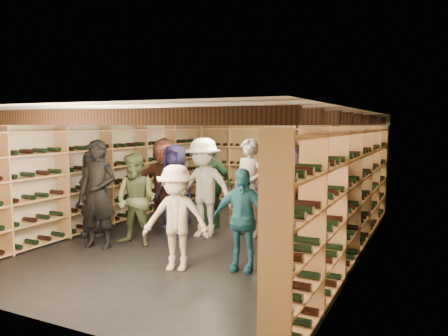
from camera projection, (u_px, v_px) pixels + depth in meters
ground at (213, 238)px, 8.40m from camera, size 8.00×8.00×0.00m
walls at (213, 176)px, 8.28m from camera, size 5.52×8.02×2.40m
ceiling at (213, 112)px, 8.16m from camera, size 5.50×8.00×0.01m
ceiling_joists at (213, 120)px, 8.17m from camera, size 5.40×7.12×0.18m
wine_rack_left at (108, 176)px, 9.42m from camera, size 0.32×7.50×2.15m
wine_rack_right at (352, 192)px, 7.17m from camera, size 0.32×7.50×2.15m
wine_rack_back at (279, 166)px, 11.71m from camera, size 4.70×0.30×2.15m
crate_stack_left at (275, 209)px, 9.54m from camera, size 0.56×0.44×0.68m
crate_stack_right at (242, 217)px, 9.53m from camera, size 0.52×0.36×0.34m
crate_loose at (316, 214)px, 10.17m from camera, size 0.58×0.48×0.17m
person_0 at (95, 193)px, 8.54m from camera, size 0.84×0.55×1.69m
person_1 at (98, 194)px, 7.66m from camera, size 0.78×0.59×1.91m
person_2 at (136, 200)px, 7.81m from camera, size 0.84×0.67×1.66m
person_3 at (176, 218)px, 6.50m from camera, size 1.15×0.85×1.58m
person_4 at (242, 219)px, 6.49m from camera, size 0.94×0.49×1.54m
person_5 at (164, 181)px, 9.60m from camera, size 1.82×1.24×1.89m
person_6 at (175, 186)px, 9.14m from camera, size 0.89×0.60×1.76m
person_7 at (249, 188)px, 8.48m from camera, size 0.78×0.60×1.91m
person_8 at (309, 213)px, 6.68m from camera, size 0.84×0.67×1.66m
person_9 at (204, 188)px, 8.42m from camera, size 1.24×0.72×1.91m
person_10 at (210, 185)px, 9.18m from camera, size 1.11×0.57×1.82m
person_11 at (291, 193)px, 8.13m from camera, size 1.74×0.84×1.80m
person_12 at (326, 207)px, 7.29m from camera, size 0.79×0.52×1.59m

